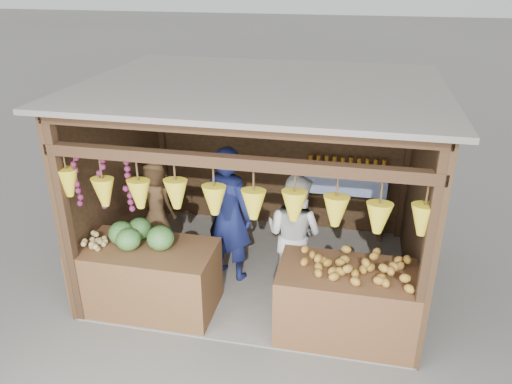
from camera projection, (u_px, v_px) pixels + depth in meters
ground at (261, 272)px, 7.03m from camera, size 80.00×80.00×0.00m
stall_structure at (258, 162)px, 6.31m from camera, size 4.30×3.30×2.66m
back_shelf at (345, 185)px, 7.62m from camera, size 1.25×0.32×1.32m
counter_left at (147, 278)px, 6.15m from camera, size 1.69×0.85×0.86m
counter_right at (348, 304)px, 5.67m from camera, size 1.59×0.85×0.87m
stool at (161, 248)px, 7.33m from camera, size 0.33×0.33×0.31m
man_standing at (229, 214)px, 6.57m from camera, size 0.81×0.67×1.90m
woman_standing at (294, 234)px, 6.36m from camera, size 0.97×0.89×1.63m
vendor_seated at (156, 202)px, 7.02m from camera, size 0.67×0.56×1.17m
melon_pile at (138, 232)px, 5.97m from camera, size 1.00×0.50×0.32m
tanfruit_pile at (95, 241)px, 5.98m from camera, size 0.34×0.40×0.13m
mango_pile at (353, 263)px, 5.43m from camera, size 1.40×0.64×0.22m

